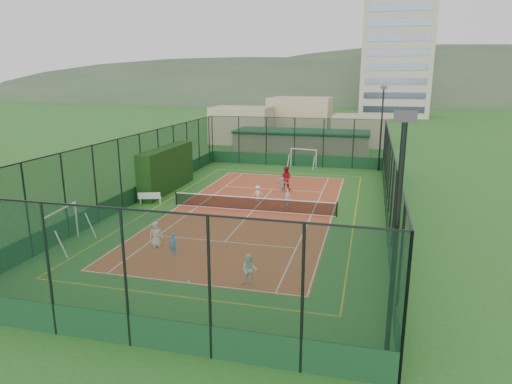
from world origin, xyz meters
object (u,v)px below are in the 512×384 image
apartment_tower (397,49)px  child_far_left (258,193)px  floodlight_ne (381,129)px  child_near_left (156,234)px  child_near_mid (173,244)px  floodlight_se (394,254)px  coach (286,178)px  child_far_right (287,199)px  child_near_right (249,270)px  white_bench (150,198)px  futsal_goal_far (303,158)px  clubhouse (301,144)px  child_far_back (282,184)px  futsal_goal_near (62,229)px

apartment_tower → child_far_left: 81.70m
floodlight_ne → child_near_left: size_ratio=5.72×
child_near_mid → child_far_left: bearing=83.0°
floodlight_se → coach: (-7.49, 23.02, -3.11)m
floodlight_ne → child_far_right: size_ratio=5.99×
apartment_tower → child_near_mid: bearing=-98.7°
floodlight_ne → child_far_left: 17.02m
apartment_tower → child_near_right: 94.94m
floodlight_se → child_far_left: size_ratio=6.92×
white_bench → child_near_mid: (5.82, -8.87, 0.16)m
child_far_left → coach: size_ratio=0.60×
child_far_right → futsal_goal_far: bearing=-51.2°
child_near_mid → child_far_right: child_far_right is taller
child_far_left → clubhouse: bearing=-95.4°
apartment_tower → child_far_right: bearing=-96.9°
floodlight_ne → apartment_tower: (3.40, 65.40, 10.88)m
child_far_back → apartment_tower: bearing=-102.8°
clubhouse → child_far_left: 19.51m
child_far_left → coach: (1.39, 3.90, 0.41)m
child_near_left → child_far_left: size_ratio=1.21×
child_near_left → coach: coach is taller
floodlight_ne → child_far_right: floodlight_ne is taller
coach → floodlight_ne: bearing=-118.4°
futsal_goal_far → child_near_right: futsal_goal_far is taller
floodlight_se → futsal_goal_near: (-17.00, 7.31, -3.07)m
floodlight_ne → child_far_back: (-7.70, -10.68, -3.50)m
white_bench → child_near_mid: child_near_mid is taller
apartment_tower → child_near_left: (-15.41, -90.06, -14.27)m
apartment_tower → child_near_right: apartment_tower is taller
child_near_right → child_far_back: child_near_right is taller
child_near_left → child_near_mid: (1.43, -0.92, -0.11)m
futsal_goal_far → child_far_back: bearing=-78.7°
futsal_goal_near → child_far_back: bearing=-38.4°
child_near_left → child_far_right: 10.87m
child_far_right → child_far_back: 4.84m
futsal_goal_far → child_near_left: bearing=-88.2°
apartment_tower → child_far_left: size_ratio=25.16×
white_bench → futsal_goal_far: size_ratio=0.57×
child_far_left → child_far_right: 2.79m
child_far_right → child_far_back: size_ratio=1.12×
futsal_goal_far → child_near_mid: 25.77m
floodlight_ne → apartment_tower: 66.39m
clubhouse → coach: size_ratio=7.59×
child_near_left → child_near_right: size_ratio=0.97×
floodlight_ne → futsal_goal_near: 31.12m
floodlight_se → white_bench: bearing=134.8°
child_far_left → child_far_right: (2.48, -1.27, 0.09)m
floodlight_ne → coach: 13.02m
child_near_left → child_far_left: bearing=33.5°
floodlight_se → futsal_goal_near: size_ratio=2.53×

